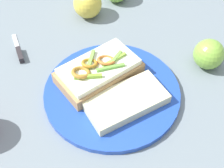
{
  "coord_description": "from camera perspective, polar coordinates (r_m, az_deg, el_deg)",
  "views": [
    {
      "loc": [
        -0.32,
        -0.25,
        0.51
      ],
      "look_at": [
        0.0,
        0.0,
        0.03
      ],
      "focal_mm": 49.3,
      "sensor_mm": 36.0,
      "label": 1
    }
  ],
  "objects": [
    {
      "name": "ground_plane",
      "position": [
        0.65,
        -0.0,
        -1.86
      ],
      "size": [
        2.0,
        2.0,
        0.0
      ],
      "primitive_type": "plane",
      "color": "slate",
      "rests_on": "ground"
    },
    {
      "name": "plate",
      "position": [
        0.65,
        -0.0,
        -1.51
      ],
      "size": [
        0.28,
        0.28,
        0.01
      ],
      "primitive_type": "cylinder",
      "color": "#2249B5",
      "rests_on": "ground_plane"
    },
    {
      "name": "sandwich",
      "position": [
        0.65,
        -2.48,
        2.44
      ],
      "size": [
        0.19,
        0.14,
        0.05
      ],
      "rotation": [
        0.0,
        0.0,
        6.03
      ],
      "color": "#AB8152",
      "rests_on": "plate"
    },
    {
      "name": "bread_slice_side",
      "position": [
        0.61,
        2.59,
        -3.19
      ],
      "size": [
        0.18,
        0.14,
        0.02
      ],
      "primitive_type": "cube",
      "rotation": [
        0.0,
        0.0,
        5.91
      ],
      "color": "beige",
      "rests_on": "plate"
    },
    {
      "name": "apple_1",
      "position": [
        0.83,
        -4.55,
        14.58
      ],
      "size": [
        0.08,
        0.08,
        0.07
      ],
      "primitive_type": "sphere",
      "rotation": [
        0.0,
        0.0,
        4.84
      ],
      "color": "gold",
      "rests_on": "ground_plane"
    },
    {
      "name": "apple_3",
      "position": [
        0.72,
        17.5,
        5.31
      ],
      "size": [
        0.07,
        0.07,
        0.07
      ],
      "primitive_type": "sphere",
      "rotation": [
        0.0,
        0.0,
        6.18
      ],
      "color": "#7EB23C",
      "rests_on": "ground_plane"
    },
    {
      "name": "knife",
      "position": [
        0.76,
        -16.9,
        5.82
      ],
      "size": [
        0.06,
        0.1,
        0.01
      ],
      "rotation": [
        0.0,
        0.0,
        1.06
      ],
      "color": "silver",
      "rests_on": "ground_plane"
    }
  ]
}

